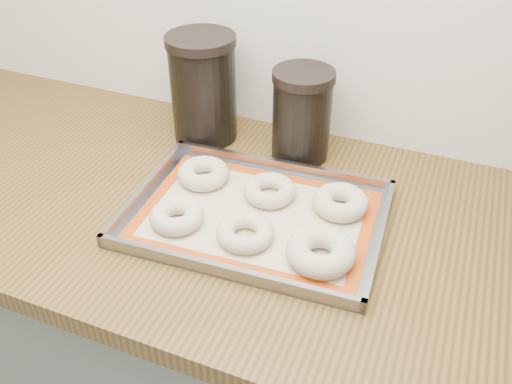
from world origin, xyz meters
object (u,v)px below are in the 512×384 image
at_px(bagel_back_mid, 270,190).
at_px(canister_mid, 302,115).
at_px(canister_left, 203,88).
at_px(baking_tray, 256,215).
at_px(bagel_front_left, 177,216).
at_px(bagel_front_right, 321,251).
at_px(bagel_front_mid, 245,232).
at_px(bagel_back_left, 203,173).
at_px(bagel_back_right, 340,202).

height_order(bagel_back_mid, canister_mid, canister_mid).
height_order(bagel_back_mid, canister_left, canister_left).
distance_m(baking_tray, canister_left, 0.34).
xyz_separation_m(bagel_front_left, canister_left, (-0.09, 0.30, 0.10)).
bearing_deg(bagel_front_right, bagel_front_mid, 179.09).
height_order(bagel_front_left, bagel_back_mid, bagel_front_left).
relative_size(bagel_back_left, bagel_back_mid, 1.03).
relative_size(bagel_back_right, canister_left, 0.44).
xyz_separation_m(bagel_front_left, bagel_front_mid, (0.13, 0.01, -0.00)).
relative_size(bagel_front_mid, bagel_back_left, 0.98).
height_order(bagel_front_right, canister_mid, canister_mid).
bearing_deg(bagel_front_left, baking_tray, 30.38).
relative_size(baking_tray, bagel_front_mid, 4.77).
distance_m(baking_tray, bagel_front_right, 0.16).
distance_m(bagel_back_right, canister_mid, 0.22).
distance_m(baking_tray, bagel_back_left, 0.15).
xyz_separation_m(baking_tray, bagel_front_left, (-0.12, -0.07, 0.01)).
distance_m(bagel_back_mid, bagel_back_right, 0.14).
bearing_deg(bagel_back_left, bagel_front_mid, -42.06).
height_order(baking_tray, bagel_back_right, bagel_back_right).
distance_m(baking_tray, bagel_back_right, 0.16).
height_order(bagel_front_left, bagel_front_right, bagel_front_right).
distance_m(bagel_front_right, canister_left, 0.48).
xyz_separation_m(bagel_back_right, canister_mid, (-0.13, 0.16, 0.08)).
distance_m(bagel_back_left, canister_mid, 0.24).
bearing_deg(bagel_back_right, bagel_front_right, -87.91).
bearing_deg(bagel_back_mid, baking_tray, -92.13).
relative_size(bagel_front_mid, canister_left, 0.43).
xyz_separation_m(bagel_front_mid, bagel_back_mid, (-0.00, 0.13, 0.00)).
bearing_deg(bagel_front_left, bagel_back_mid, 47.17).
bearing_deg(bagel_back_mid, canister_mid, 88.65).
bearing_deg(bagel_back_left, bagel_back_mid, -0.88).
relative_size(baking_tray, canister_mid, 2.46).
bearing_deg(canister_mid, bagel_back_left, -130.88).
distance_m(bagel_front_right, bagel_back_right, 0.14).
relative_size(bagel_front_left, bagel_back_left, 0.94).
xyz_separation_m(bagel_front_left, canister_mid, (0.13, 0.31, 0.08)).
relative_size(bagel_front_mid, bagel_back_mid, 1.01).
bearing_deg(canister_mid, baking_tray, -91.56).
bearing_deg(canister_left, bagel_back_right, -23.80).
height_order(bagel_front_right, bagel_back_right, bagel_front_right).
bearing_deg(bagel_front_mid, bagel_front_right, -0.91).
distance_m(baking_tray, canister_mid, 0.25).
bearing_deg(baking_tray, bagel_back_right, 28.81).
bearing_deg(canister_mid, bagel_front_mid, -89.99).
distance_m(bagel_front_mid, canister_left, 0.38).
relative_size(bagel_back_mid, bagel_back_right, 0.97).
distance_m(bagel_back_mid, canister_left, 0.29).
relative_size(bagel_front_mid, bagel_front_right, 0.86).
relative_size(bagel_front_right, bagel_back_left, 1.14).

